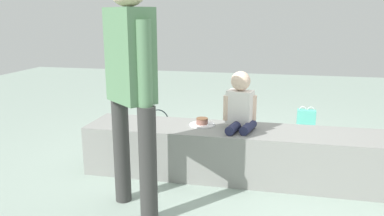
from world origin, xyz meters
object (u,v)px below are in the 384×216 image
(party_cup_red, at_px, (325,159))
(cake_box_white, at_px, (313,149))
(cake_plate, at_px, (202,123))
(handbag_black_leather, at_px, (159,130))
(child_seated, at_px, (240,104))
(water_bottle_near_gift, at_px, (222,135))
(gift_bag, at_px, (306,123))
(adult_standing, at_px, (131,71))

(party_cup_red, height_order, cake_box_white, cake_box_white)
(cake_plate, height_order, handbag_black_leather, cake_plate)
(child_seated, bearing_deg, water_bottle_near_gift, 108.11)
(gift_bag, height_order, handbag_black_leather, handbag_black_leather)
(cake_plate, xyz_separation_m, water_bottle_near_gift, (0.07, 0.75, -0.34))
(child_seated, bearing_deg, adult_standing, -130.99)
(adult_standing, relative_size, gift_bag, 4.67)
(cake_box_white, xyz_separation_m, handbag_black_leather, (-1.61, 0.04, 0.08))
(cake_plate, bearing_deg, adult_standing, -112.71)
(child_seated, height_order, cake_plate, child_seated)
(cake_plate, xyz_separation_m, handbag_black_leather, (-0.61, 0.66, -0.31))
(gift_bag, height_order, cake_box_white, gift_bag)
(child_seated, bearing_deg, gift_bag, 62.77)
(cake_box_white, bearing_deg, adult_standing, -133.27)
(adult_standing, bearing_deg, cake_plate, 67.29)
(adult_standing, height_order, handbag_black_leather, adult_standing)
(child_seated, height_order, handbag_black_leather, child_seated)
(cake_plate, distance_m, gift_bag, 1.58)
(cake_plate, distance_m, handbag_black_leather, 0.95)
(cake_plate, bearing_deg, child_seated, -5.25)
(gift_bag, bearing_deg, cake_plate, -128.52)
(cake_box_white, bearing_deg, cake_plate, -147.89)
(adult_standing, bearing_deg, party_cup_red, 39.47)
(cake_plate, relative_size, gift_bag, 0.63)
(adult_standing, height_order, party_cup_red, adult_standing)
(handbag_black_leather, bearing_deg, cake_plate, -47.66)
(child_seated, xyz_separation_m, adult_standing, (-0.66, -0.75, 0.36))
(adult_standing, distance_m, party_cup_red, 2.06)
(party_cup_red, xyz_separation_m, handbag_black_leather, (-1.69, 0.28, 0.08))
(adult_standing, height_order, gift_bag, adult_standing)
(gift_bag, distance_m, party_cup_red, 0.85)
(water_bottle_near_gift, bearing_deg, cake_plate, -95.50)
(cake_plate, height_order, party_cup_red, cake_plate)
(child_seated, height_order, gift_bag, child_seated)
(cake_box_white, bearing_deg, party_cup_red, -70.97)
(child_seated, relative_size, adult_standing, 0.29)
(water_bottle_near_gift, distance_m, cake_box_white, 0.94)
(cake_plate, relative_size, party_cup_red, 2.06)
(child_seated, bearing_deg, party_cup_red, 28.41)
(gift_bag, xyz_separation_m, party_cup_red, (0.12, -0.84, -0.10))
(cake_box_white, bearing_deg, handbag_black_leather, 178.71)
(party_cup_red, bearing_deg, water_bottle_near_gift, 160.03)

